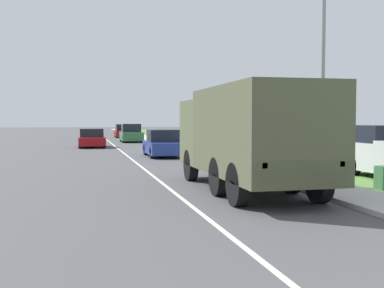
# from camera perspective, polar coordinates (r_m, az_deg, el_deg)

# --- Properties ---
(ground_plane) EXTENTS (180.00, 180.00, 0.00)m
(ground_plane) POSITION_cam_1_polar(r_m,az_deg,el_deg) (41.35, -9.42, -0.01)
(ground_plane) COLOR #4C4C4F
(lane_centre_stripe) EXTENTS (0.12, 120.00, 0.00)m
(lane_centre_stripe) POSITION_cam_1_polar(r_m,az_deg,el_deg) (41.35, -9.42, -0.01)
(lane_centre_stripe) COLOR silver
(lane_centre_stripe) RESTS_ON ground
(sidewalk_right) EXTENTS (1.80, 120.00, 0.12)m
(sidewalk_right) POSITION_cam_1_polar(r_m,az_deg,el_deg) (41.87, -3.26, 0.14)
(sidewalk_right) COLOR beige
(sidewalk_right) RESTS_ON ground
(grass_strip_right) EXTENTS (7.00, 120.00, 0.02)m
(grass_strip_right) POSITION_cam_1_polar(r_m,az_deg,el_deg) (42.84, 2.55, 0.14)
(grass_strip_right) COLOR #56843D
(grass_strip_right) RESTS_ON ground
(military_truck) EXTENTS (2.45, 7.59, 3.00)m
(military_truck) POSITION_cam_1_polar(r_m,az_deg,el_deg) (14.12, 6.59, 1.25)
(military_truck) COLOR #545B3D
(military_truck) RESTS_ON ground
(car_nearest_ahead) EXTENTS (1.89, 4.04, 1.52)m
(car_nearest_ahead) POSITION_cam_1_polar(r_m,az_deg,el_deg) (27.22, -3.41, -0.05)
(car_nearest_ahead) COLOR navy
(car_nearest_ahead) RESTS_ON ground
(car_second_ahead) EXTENTS (1.94, 4.23, 1.40)m
(car_second_ahead) POSITION_cam_1_polar(r_m,az_deg,el_deg) (37.01, -11.81, 0.61)
(car_second_ahead) COLOR maroon
(car_second_ahead) RESTS_ON ground
(car_third_ahead) EXTENTS (1.88, 3.91, 1.68)m
(car_third_ahead) POSITION_cam_1_polar(r_m,az_deg,el_deg) (44.74, -7.22, 1.18)
(car_third_ahead) COLOR #336B3D
(car_third_ahead) RESTS_ON ground
(car_fourth_ahead) EXTENTS (1.86, 3.98, 1.54)m
(car_fourth_ahead) POSITION_cam_1_polar(r_m,az_deg,el_deg) (56.05, -8.16, 1.47)
(car_fourth_ahead) COLOR maroon
(car_fourth_ahead) RESTS_ON ground
(lamp_post) EXTENTS (1.69, 0.24, 7.52)m
(lamp_post) POSITION_cam_1_polar(r_m,az_deg,el_deg) (15.65, 14.63, 11.89)
(lamp_post) COLOR gray
(lamp_post) RESTS_ON sidewalk_right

